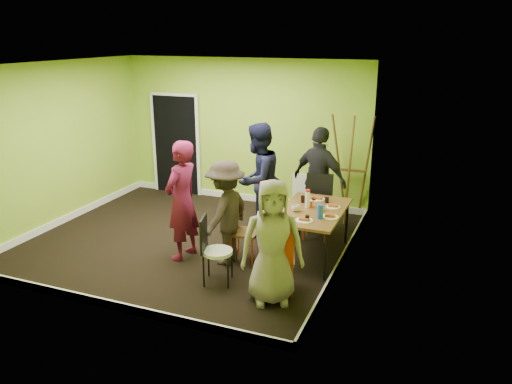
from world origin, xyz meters
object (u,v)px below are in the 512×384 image
(chair_left_near, at_px, (240,226))
(person_left_far, at_px, (258,180))
(chair_back_end, at_px, (319,192))
(thermos, at_px, (307,199))
(person_back_end, at_px, (320,180))
(person_standing, at_px, (182,201))
(chair_front_end, at_px, (279,255))
(chair_left_far, at_px, (267,206))
(blue_bottle, at_px, (320,212))
(orange_bottle, at_px, (311,204))
(person_left_near, at_px, (226,213))
(easel, at_px, (351,168))
(person_front_end, at_px, (272,242))
(dining_table, at_px, (312,213))
(chair_bentwood, at_px, (213,247))

(chair_left_near, bearing_deg, person_left_far, -178.01)
(chair_back_end, height_order, thermos, chair_back_end)
(chair_back_end, bearing_deg, person_back_end, -82.61)
(person_standing, xyz_separation_m, person_left_far, (0.70, 1.27, 0.04))
(chair_front_end, height_order, person_back_end, person_back_end)
(thermos, bearing_deg, person_left_far, 154.57)
(chair_left_far, bearing_deg, blue_bottle, 33.04)
(orange_bottle, height_order, person_standing, person_standing)
(chair_left_far, distance_m, person_left_far, 0.46)
(blue_bottle, height_order, person_left_near, person_left_near)
(chair_front_end, bearing_deg, person_left_far, 100.85)
(blue_bottle, height_order, orange_bottle, blue_bottle)
(easel, xyz_separation_m, person_standing, (-1.98, -2.57, -0.05))
(blue_bottle, bearing_deg, person_front_end, -104.90)
(dining_table, relative_size, blue_bottle, 7.35)
(chair_left_near, distance_m, person_left_near, 0.35)
(chair_left_near, height_order, easel, easel)
(chair_front_end, distance_m, person_back_end, 2.36)
(dining_table, xyz_separation_m, orange_bottle, (-0.05, 0.12, 0.10))
(person_back_end, bearing_deg, chair_front_end, 115.23)
(chair_left_far, xyz_separation_m, easel, (1.06, 1.44, 0.38))
(thermos, distance_m, person_left_near, 1.25)
(blue_bottle, bearing_deg, person_standing, -168.35)
(chair_back_end, relative_size, blue_bottle, 5.10)
(person_standing, xyz_separation_m, person_left_near, (0.67, 0.07, -0.12))
(person_standing, bearing_deg, chair_left_far, 148.23)
(easel, relative_size, blue_bottle, 9.37)
(chair_bentwood, height_order, orange_bottle, chair_bentwood)
(chair_back_end, height_order, chair_bentwood, chair_back_end)
(chair_front_end, bearing_deg, chair_left_far, 96.91)
(chair_left_far, bearing_deg, person_standing, -61.81)
(orange_bottle, height_order, person_front_end, person_front_end)
(chair_bentwood, relative_size, person_standing, 0.52)
(person_back_end, bearing_deg, easel, -93.62)
(chair_back_end, xyz_separation_m, chair_front_end, (0.05, -2.14, -0.19))
(chair_bentwood, distance_m, orange_bottle, 1.71)
(chair_left_near, xyz_separation_m, orange_bottle, (0.91, 0.58, 0.27))
(thermos, relative_size, person_standing, 0.14)
(chair_left_far, height_order, chair_bentwood, chair_left_far)
(blue_bottle, distance_m, person_back_end, 1.45)
(dining_table, relative_size, chair_front_end, 1.56)
(easel, relative_size, person_standing, 1.07)
(easel, distance_m, person_left_far, 1.82)
(chair_bentwood, bearing_deg, thermos, 130.57)
(chair_back_end, height_order, person_back_end, person_back_end)
(thermos, height_order, person_back_end, person_back_end)
(easel, bearing_deg, chair_front_end, -95.24)
(chair_back_end, relative_size, person_front_end, 0.65)
(chair_left_far, xyz_separation_m, person_front_end, (0.75, -1.86, 0.23))
(chair_left_far, xyz_separation_m, person_left_far, (-0.22, 0.14, 0.38))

